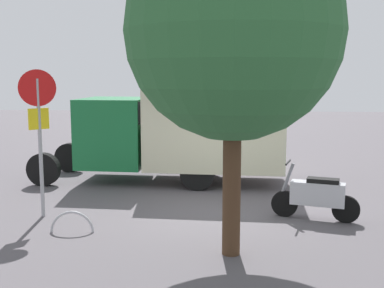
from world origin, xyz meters
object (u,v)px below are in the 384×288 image
Objects in this scene: motorcycle at (317,195)px; street_tree at (234,33)px; bike_rack_hoop at (72,232)px; stop_sign at (39,120)px; box_truck_near at (182,125)px.

street_tree is (1.79, 2.07, 3.15)m from motorcycle.
bike_rack_hoop is (3.04, -0.90, -3.67)m from street_tree.
motorcycle is at bearing -178.16° from stop_sign.
motorcycle is (-3.12, 3.39, -1.11)m from box_truck_near.
box_truck_near is 5.13m from bike_rack_hoop.
street_tree reaches higher than box_truck_near.
stop_sign is at bearing 17.84° from motorcycle.
motorcycle is at bearing 135.42° from box_truck_near.
stop_sign reaches higher than motorcycle.
stop_sign reaches higher than box_truck_near.
box_truck_near is at bearing -31.36° from motorcycle.
bike_rack_hoop is at bearing 72.17° from box_truck_near.
street_tree is at bearing 154.80° from stop_sign.
box_truck_near is 1.30× the size of street_tree.
motorcycle is 4.17m from street_tree.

